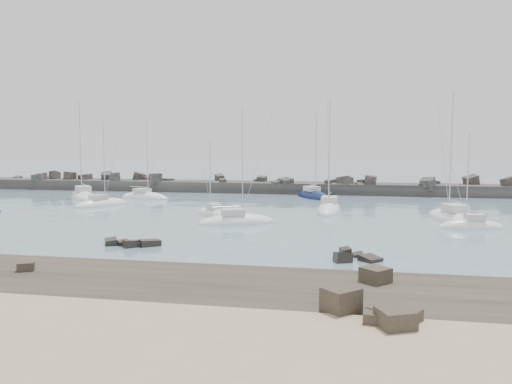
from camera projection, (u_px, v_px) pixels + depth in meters
ground at (210, 228)px, 50.31m from camera, size 400.00×400.00×0.00m
rock_shelf at (102, 290)px, 28.79m from camera, size 140.00×12.11×1.94m
rock_cluster_near at (135, 245)px, 41.52m from camera, size 5.08×2.73×1.17m
rock_cluster_far at (355, 260)px, 36.31m from camera, size 3.67×3.65×1.40m
breakwater at (228, 190)px, 88.84m from camera, size 115.00×7.48×5.04m
sailboat_0 at (83, 197)px, 78.23m from camera, size 8.89×10.15×16.34m
sailboat_2 at (101, 205)px, 68.66m from camera, size 6.00×8.20×12.62m
sailboat_3 at (144, 198)px, 77.64m from camera, size 8.91×4.66×13.39m
sailboat_4 at (213, 214)px, 59.13m from camera, size 5.74×5.44×9.78m
sailboat_5 at (329, 210)px, 62.47m from camera, size 3.24×9.47×14.89m
sailboat_6 at (236, 222)px, 53.04m from camera, size 8.57×5.92×13.08m
sailboat_7 at (313, 197)px, 78.36m from camera, size 7.33×9.00×14.28m
sailboat_8 at (471, 227)px, 50.00m from camera, size 6.65×2.93×10.35m
sailboat_9 at (452, 220)px, 54.78m from camera, size 5.70×10.11×15.34m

